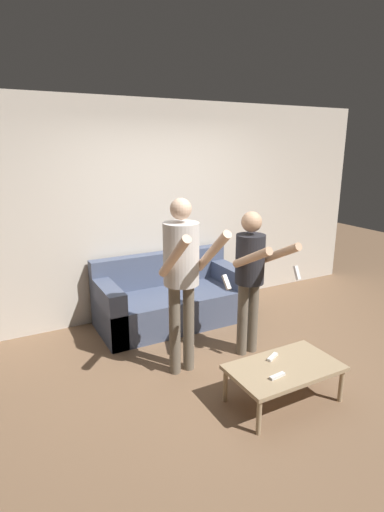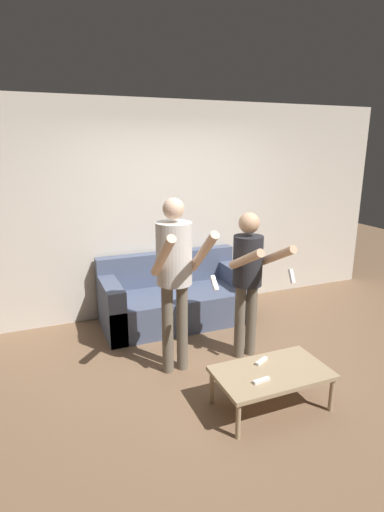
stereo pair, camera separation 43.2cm
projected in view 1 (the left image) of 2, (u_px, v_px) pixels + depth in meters
The scene contains 8 objects.
ground_plane at pixel (236, 371), 3.95m from camera, with size 14.00×14.00×0.00m, color brown.
wall_back at pixel (160, 210), 5.12m from camera, with size 6.40×0.06×2.70m.
couch at pixel (171, 300), 5.00m from camera, with size 1.82×0.84×0.83m.
person_standing_left at pixel (182, 268), 3.66m from camera, with size 0.45×0.70×1.71m.
person_standing_right at pixel (251, 269), 4.05m from camera, with size 0.42×0.69×1.53m.
coffee_table at pixel (284, 369), 3.41m from camera, with size 0.96×0.56×0.34m.
remote_near at pixel (277, 376), 3.23m from camera, with size 0.15×0.05×0.02m.
remote_far at pixel (272, 357), 3.52m from camera, with size 0.15×0.10×0.02m.
Camera 1 is at (-2.03, -2.88, 2.16)m, focal length 28.00 mm.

